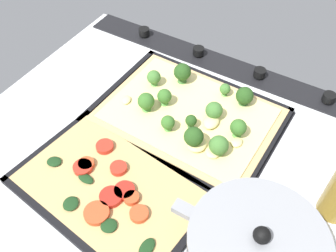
# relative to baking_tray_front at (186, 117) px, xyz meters

# --- Properties ---
(ground_plane) EXTENTS (0.81, 0.66, 0.03)m
(ground_plane) POSITION_rel_baking_tray_front_xyz_m (-0.00, 0.09, -0.02)
(ground_plane) COLOR silver
(stove_control_panel) EXTENTS (0.77, 0.07, 0.03)m
(stove_control_panel) POSITION_rel_baking_tray_front_xyz_m (-0.00, -0.20, 0.00)
(stove_control_panel) COLOR black
(stove_control_panel) RESTS_ON ground_plane
(baking_tray_front) EXTENTS (0.38, 0.29, 0.01)m
(baking_tray_front) POSITION_rel_baking_tray_front_xyz_m (0.00, 0.00, 0.00)
(baking_tray_front) COLOR black
(baking_tray_front) RESTS_ON ground_plane
(broccoli_pizza) EXTENTS (0.36, 0.27, 0.06)m
(broccoli_pizza) POSITION_rel_baking_tray_front_xyz_m (-0.01, 0.00, 0.02)
(broccoli_pizza) COLOR tan
(broccoli_pizza) RESTS_ON baking_tray_front
(baking_tray_back) EXTENTS (0.37, 0.26, 0.01)m
(baking_tray_back) POSITION_rel_baking_tray_front_xyz_m (0.03, 0.23, 0.00)
(baking_tray_back) COLOR black
(baking_tray_back) RESTS_ON ground_plane
(veggie_pizza_back) EXTENTS (0.34, 0.24, 0.02)m
(veggie_pizza_back) POSITION_rel_baking_tray_front_xyz_m (0.03, 0.23, 0.01)
(veggie_pizza_back) COLOR tan
(veggie_pizza_back) RESTS_ON baking_tray_back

